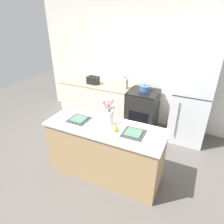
{
  "coord_description": "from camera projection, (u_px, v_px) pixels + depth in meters",
  "views": [
    {
      "loc": [
        1.18,
        -2.21,
        2.44
      ],
      "look_at": [
        0.0,
        0.25,
        1.02
      ],
      "focal_mm": 32.0,
      "sensor_mm": 36.0,
      "label": 1
    }
  ],
  "objects": [
    {
      "name": "kitchen_island",
      "position": [
        105.0,
        151.0,
        3.14
      ],
      "size": [
        1.8,
        0.66,
        0.9
      ],
      "color": "tan",
      "rests_on": "ground_plane"
    },
    {
      "name": "pear_figurine",
      "position": [
        116.0,
        128.0,
        2.79
      ],
      "size": [
        0.08,
        0.08,
        0.14
      ],
      "color": "#9EBC47",
      "rests_on": "kitchen_island"
    },
    {
      "name": "ground_plane",
      "position": [
        106.0,
        172.0,
        3.35
      ],
      "size": [
        10.0,
        10.0,
        0.0
      ],
      "primitive_type": "plane",
      "color": "#59544F"
    },
    {
      "name": "flower_vase",
      "position": [
        109.0,
        115.0,
        2.9
      ],
      "size": [
        0.19,
        0.15,
        0.41
      ],
      "color": "silver",
      "rests_on": "kitchen_island"
    },
    {
      "name": "plate_setting_left",
      "position": [
        79.0,
        119.0,
        3.1
      ],
      "size": [
        0.31,
        0.31,
        0.02
      ],
      "color": "#333338",
      "rests_on": "kitchen_island"
    },
    {
      "name": "back_counter",
      "position": [
        97.0,
        101.0,
        4.83
      ],
      "size": [
        1.68,
        0.6,
        0.89
      ],
      "color": "silver",
      "rests_on": "ground_plane"
    },
    {
      "name": "toaster",
      "position": [
        93.0,
        80.0,
        4.57
      ],
      "size": [
        0.28,
        0.18,
        0.17
      ],
      "color": "black",
      "rests_on": "back_counter"
    },
    {
      "name": "stove_range",
      "position": [
        143.0,
        110.0,
        4.38
      ],
      "size": [
        0.6,
        0.61,
        0.89
      ],
      "color": "black",
      "rests_on": "ground_plane"
    },
    {
      "name": "knife_block",
      "position": [
        125.0,
        84.0,
        4.28
      ],
      "size": [
        0.1,
        0.14,
        0.27
      ],
      "color": "beige",
      "rests_on": "back_counter"
    },
    {
      "name": "back_wall",
      "position": [
        147.0,
        65.0,
        4.32
      ],
      "size": [
        5.2,
        0.08,
        2.7
      ],
      "color": "silver",
      "rests_on": "ground_plane"
    },
    {
      "name": "cooking_pot",
      "position": [
        145.0,
        88.0,
        4.18
      ],
      "size": [
        0.23,
        0.23,
        0.14
      ],
      "color": "#386093",
      "rests_on": "stove_range"
    },
    {
      "name": "refrigerator",
      "position": [
        191.0,
        102.0,
        3.84
      ],
      "size": [
        0.68,
        0.67,
        1.68
      ],
      "color": "silver",
      "rests_on": "ground_plane"
    },
    {
      "name": "plate_setting_right",
      "position": [
        134.0,
        133.0,
        2.76
      ],
      "size": [
        0.31,
        0.31,
        0.02
      ],
      "color": "#333338",
      "rests_on": "kitchen_island"
    }
  ]
}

